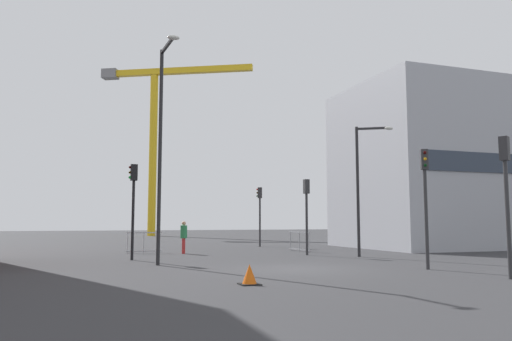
{
  "coord_description": "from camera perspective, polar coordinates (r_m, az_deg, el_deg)",
  "views": [
    {
      "loc": [
        -7.08,
        -16.06,
        1.62
      ],
      "look_at": [
        0.0,
        4.29,
        3.82
      ],
      "focal_mm": 35.19,
      "sensor_mm": 36.0,
      "label": 1
    }
  ],
  "objects": [
    {
      "name": "traffic_light_verge",
      "position": [
        22.14,
        -13.78,
        -2.78
      ],
      "size": [
        0.37,
        0.25,
        4.08
      ],
      "color": "black",
      "rests_on": "ground"
    },
    {
      "name": "traffic_light_median",
      "position": [
        18.3,
        18.68,
        -1.95
      ],
      "size": [
        0.34,
        0.39,
        4.13
      ],
      "color": "#2D2D30",
      "rests_on": "ground"
    },
    {
      "name": "safety_barrier_right_run",
      "position": [
        26.92,
        -12.63,
        -7.95
      ],
      "size": [
        1.83,
        0.09,
        1.08
      ],
      "color": "#B2B5BA",
      "rests_on": "ground"
    },
    {
      "name": "traffic_light_near",
      "position": [
        16.16,
        26.56,
        -1.26
      ],
      "size": [
        0.39,
        0.35,
        4.09
      ],
      "color": "#2D2D30",
      "rests_on": "ground"
    },
    {
      "name": "construction_crane",
      "position": [
        59.87,
        -11.13,
        5.7
      ],
      "size": [
        16.48,
        9.34,
        19.74
      ],
      "color": "gold",
      "rests_on": "ground"
    },
    {
      "name": "streetlamp_tall",
      "position": [
        19.36,
        -10.67,
        3.89
      ],
      "size": [
        0.44,
        1.98,
        8.29
      ],
      "color": "#232326",
      "rests_on": "ground"
    },
    {
      "name": "safety_barrier_left_run",
      "position": [
        27.92,
        4.96,
        -7.98
      ],
      "size": [
        0.2,
        2.41,
        1.08
      ],
      "color": "gray",
      "rests_on": "ground"
    },
    {
      "name": "streetlamp_short",
      "position": [
        23.99,
        12.04,
        -0.83
      ],
      "size": [
        1.56,
        0.93,
        6.09
      ],
      "color": "#232326",
      "rests_on": "ground"
    },
    {
      "name": "traffic_light_crosswalk",
      "position": [
        24.8,
        5.76,
        -3.77
      ],
      "size": [
        0.25,
        0.37,
        3.7
      ],
      "color": "#2D2D30",
      "rests_on": "ground"
    },
    {
      "name": "pedestrian_walking",
      "position": [
        26.01,
        -8.22,
        -7.25
      ],
      "size": [
        0.34,
        0.34,
        1.64
      ],
      "color": "red",
      "rests_on": "ground"
    },
    {
      "name": "traffic_cone_on_verge",
      "position": [
        13.24,
        -0.74,
        -11.82
      ],
      "size": [
        0.52,
        0.52,
        0.53
      ],
      "color": "black",
      "rests_on": "ground"
    },
    {
      "name": "office_block",
      "position": [
        34.98,
        20.87,
        0.24
      ],
      "size": [
        12.7,
        9.36,
        10.18
      ],
      "color": "#A8AAB2",
      "rests_on": "ground"
    },
    {
      "name": "ground",
      "position": [
        17.63,
        4.67,
        -11.09
      ],
      "size": [
        160.0,
        160.0,
        0.0
      ],
      "primitive_type": "plane",
      "color": "#333335"
    },
    {
      "name": "traffic_light_corner",
      "position": [
        32.89,
        0.43,
        -4.13
      ],
      "size": [
        0.39,
        0.33,
        3.86
      ],
      "color": "#2D2D30",
      "rests_on": "ground"
    }
  ]
}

